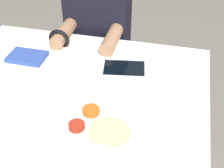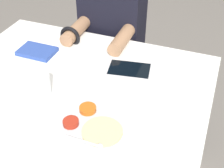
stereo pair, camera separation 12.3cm
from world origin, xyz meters
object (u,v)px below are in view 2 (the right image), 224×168
at_px(thali_tray, 90,126).
at_px(person_diner, 112,52).
at_px(red_notebook, 37,52).
at_px(drinking_glass, 42,85).
at_px(tablet_device, 129,70).

height_order(thali_tray, person_diner, person_diner).
bearing_deg(person_diner, thali_tray, -74.66).
xyz_separation_m(red_notebook, person_diner, (0.23, 0.42, -0.19)).
relative_size(thali_tray, drinking_glass, 2.63).
distance_m(thali_tray, drinking_glass, 0.27).
distance_m(red_notebook, drinking_glass, 0.34).
height_order(thali_tray, tablet_device, thali_tray).
bearing_deg(red_notebook, tablet_device, 2.66).
bearing_deg(thali_tray, tablet_device, 87.28).
bearing_deg(thali_tray, drinking_glass, 159.06).
xyz_separation_m(red_notebook, drinking_glass, (0.20, -0.27, 0.05)).
relative_size(red_notebook, drinking_glass, 1.54).
relative_size(red_notebook, tablet_device, 0.79).
relative_size(thali_tray, tablet_device, 1.35).
xyz_separation_m(tablet_device, drinking_glass, (-0.27, -0.29, 0.05)).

